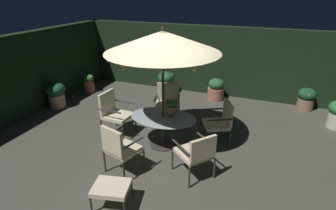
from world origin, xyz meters
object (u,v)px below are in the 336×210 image
Objects in this scene: patio_chair_southeast at (221,120)px; patio_chair_south at (168,100)px; patio_umbrella at (163,42)px; potted_plant_back_right at (56,94)px; patio_chair_north at (114,111)px; potted_plant_right_near at (166,81)px; potted_plant_back_left at (306,98)px; ottoman_footrest at (111,188)px; centerpiece_planter at (171,106)px; patio_dining_table at (163,123)px; potted_plant_left_far at (216,89)px; patio_chair_northeast at (119,147)px; potted_plant_left_near at (89,83)px; patio_chair_east at (197,152)px.

patio_chair_southeast reaches higher than patio_chair_south.
patio_umbrella is 3.40× the size of potted_plant_back_right.
potted_plant_right_near is (0.18, 2.96, -0.18)m from patio_chair_north.
patio_chair_north reaches higher than potted_plant_back_left.
patio_chair_south is at bearing -150.02° from potted_plant_back_left.
patio_chair_south reaches higher than ottoman_footrest.
patio_chair_southeast reaches higher than potted_plant_right_near.
centerpiece_planter is at bearing 83.53° from ottoman_footrest.
patio_chair_south is at bearing 156.94° from patio_chair_southeast.
patio_dining_table is 1.30m from patio_chair_southeast.
potted_plant_back_right is 4.85m from potted_plant_left_far.
patio_dining_table is 1.79m from patio_umbrella.
potted_plant_back_left is (2.99, 3.20, -0.61)m from centerpiece_planter.
patio_chair_south is 3.37m from potted_plant_back_right.
ottoman_footrest is (-0.08, -2.03, -0.19)m from patio_dining_table.
potted_plant_left_near is at bearing 133.26° from patio_chair_northeast.
potted_plant_back_right reaches higher than ottoman_footrest.
centerpiece_planter is at bearing 25.47° from patio_umbrella.
ottoman_footrest is at bearing -96.47° from centerpiece_planter.
patio_umbrella reaches higher than patio_chair_southeast.
centerpiece_planter reaches higher than ottoman_footrest.
patio_chair_southeast is at bearing 27.26° from centerpiece_planter.
patio_chair_north is at bearing 176.53° from patio_umbrella.
patio_umbrella is at bearing -3.47° from patio_chair_north.
patio_chair_north reaches higher than patio_chair_east.
potted_plant_left_far is at bearing 96.52° from patio_chair_east.
patio_chair_east is at bearing -33.37° from potted_plant_left_near.
centerpiece_planter reaches higher than patio_chair_east.
patio_chair_north is 1.62m from patio_chair_northeast.
centerpiece_planter is 4.42m from potted_plant_back_left.
potted_plant_right_near is (-0.75, 1.79, -0.14)m from patio_chair_south.
potted_plant_back_left is 6.85m from potted_plant_left_near.
centerpiece_planter is at bearing -29.35° from potted_plant_left_near.
patio_chair_northeast is (-0.38, -1.24, 0.06)m from patio_dining_table.
patio_chair_north is 1.62× the size of potted_plant_back_left.
patio_chair_northeast reaches higher than potted_plant_right_near.
centerpiece_planter is 1.51m from patio_chair_north.
patio_chair_south reaches higher than potted_plant_back_left.
potted_plant_left_near is 4.25m from potted_plant_left_far.
patio_chair_east is at bearing 48.09° from ottoman_footrest.
potted_plant_left_far is at bearing 103.77° from patio_chair_southeast.
patio_dining_table is 1.30m from patio_chair_south.
potted_plant_left_near is (-2.31, 2.12, -0.27)m from patio_chair_north.
potted_plant_left_far is (4.26, 2.31, -0.09)m from potted_plant_back_right.
patio_chair_southeast reaches higher than patio_chair_east.
patio_chair_east is 0.96× the size of patio_chair_south.
patio_chair_northeast is 1.43m from patio_chair_east.
patio_dining_table is at bearing -69.54° from potted_plant_right_near.
patio_chair_east is 1.51× the size of potted_plant_left_near.
potted_plant_left_near is at bearing 148.68° from patio_dining_table.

